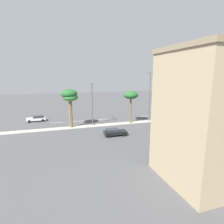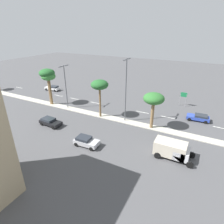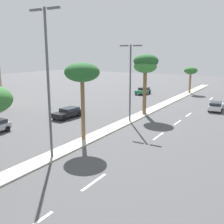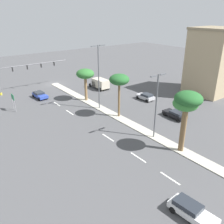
{
  "view_description": "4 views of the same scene",
  "coord_description": "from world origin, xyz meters",
  "px_view_note": "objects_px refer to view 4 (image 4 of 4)",
  "views": [
    {
      "loc": [
        -39.93,
        43.0,
        11.39
      ],
      "look_at": [
        -1.1,
        30.67,
        3.19
      ],
      "focal_mm": 30.0,
      "sensor_mm": 36.0,
      "label": 1
    },
    {
      "loc": [
        -29.78,
        7.88,
        16.54
      ],
      "look_at": [
        -0.71,
        23.05,
        1.76
      ],
      "focal_mm": 29.97,
      "sensor_mm": 36.0,
      "label": 2
    },
    {
      "loc": [
        15.24,
        5.36,
        8.55
      ],
      "look_at": [
        -0.53,
        31.7,
        1.72
      ],
      "focal_mm": 42.9,
      "sensor_mm": 36.0,
      "label": 3
    },
    {
      "loc": [
        23.88,
        55.65,
        17.25
      ],
      "look_at": [
        3.61,
        29.1,
        2.99
      ],
      "focal_mm": 38.16,
      "sensor_mm": 36.0,
      "label": 4
    }
  ],
  "objects_px": {
    "box_truck": "(100,83)",
    "sedan_blue_center": "(40,95)",
    "traffic_signal_gantry": "(20,73)",
    "palm_tree_left": "(188,100)",
    "directional_road_sign": "(13,99)",
    "palm_tree_far": "(85,75)",
    "palm_tree_front": "(119,80)",
    "palm_tree_inboard": "(185,106)",
    "sedan_silver_rear": "(146,96)",
    "sedan_white_trailing": "(191,211)",
    "street_lamp_far": "(99,73)",
    "commercial_building": "(212,62)",
    "sedan_black_near": "(175,114)",
    "street_lamp_mid": "(156,101)"
  },
  "relations": [
    {
      "from": "sedan_black_near",
      "to": "palm_tree_left",
      "type": "bearing_deg",
      "value": 43.45
    },
    {
      "from": "palm_tree_far",
      "to": "sedan_black_near",
      "type": "distance_m",
      "value": 19.18
    },
    {
      "from": "palm_tree_left",
      "to": "sedan_silver_rear",
      "type": "distance_m",
      "value": 21.01
    },
    {
      "from": "street_lamp_far",
      "to": "sedan_white_trailing",
      "type": "distance_m",
      "value": 28.36
    },
    {
      "from": "sedan_silver_rear",
      "to": "directional_road_sign",
      "type": "bearing_deg",
      "value": -24.14
    },
    {
      "from": "sedan_white_trailing",
      "to": "box_truck",
      "type": "xyz_separation_m",
      "value": [
        -15.48,
        -36.88,
        0.56
      ]
    },
    {
      "from": "directional_road_sign",
      "to": "sedan_black_near",
      "type": "distance_m",
      "value": 29.4
    },
    {
      "from": "palm_tree_left",
      "to": "box_truck",
      "type": "distance_m",
      "value": 30.89
    },
    {
      "from": "sedan_silver_rear",
      "to": "sedan_white_trailing",
      "type": "bearing_deg",
      "value": 52.85
    },
    {
      "from": "palm_tree_left",
      "to": "box_truck",
      "type": "bearing_deg",
      "value": -103.61
    },
    {
      "from": "directional_road_sign",
      "to": "palm_tree_inboard",
      "type": "relative_size",
      "value": 0.43
    },
    {
      "from": "directional_road_sign",
      "to": "palm_tree_far",
      "type": "height_order",
      "value": "palm_tree_far"
    },
    {
      "from": "palm_tree_far",
      "to": "palm_tree_left",
      "type": "xyz_separation_m",
      "value": [
        0.24,
        24.4,
        1.77
      ]
    },
    {
      "from": "street_lamp_far",
      "to": "traffic_signal_gantry",
      "type": "bearing_deg",
      "value": -67.65
    },
    {
      "from": "sedan_silver_rear",
      "to": "sedan_white_trailing",
      "type": "distance_m",
      "value": 30.82
    },
    {
      "from": "palm_tree_front",
      "to": "box_truck",
      "type": "height_order",
      "value": "palm_tree_front"
    },
    {
      "from": "palm_tree_left",
      "to": "directional_road_sign",
      "type": "bearing_deg",
      "value": -64.28
    },
    {
      "from": "palm_tree_front",
      "to": "sedan_silver_rear",
      "type": "height_order",
      "value": "palm_tree_front"
    },
    {
      "from": "street_lamp_far",
      "to": "commercial_building",
      "type": "bearing_deg",
      "value": 164.35
    },
    {
      "from": "palm_tree_front",
      "to": "palm_tree_inboard",
      "type": "bearing_deg",
      "value": 87.86
    },
    {
      "from": "palm_tree_inboard",
      "to": "palm_tree_left",
      "type": "height_order",
      "value": "palm_tree_left"
    },
    {
      "from": "palm_tree_front",
      "to": "sedan_black_near",
      "type": "height_order",
      "value": "palm_tree_front"
    },
    {
      "from": "street_lamp_mid",
      "to": "box_truck",
      "type": "bearing_deg",
      "value": -106.51
    },
    {
      "from": "palm_tree_left",
      "to": "sedan_white_trailing",
      "type": "xyz_separation_m",
      "value": [
        8.35,
        7.42,
        -6.51
      ]
    },
    {
      "from": "box_truck",
      "to": "sedan_blue_center",
      "type": "bearing_deg",
      "value": -9.03
    },
    {
      "from": "directional_road_sign",
      "to": "street_lamp_mid",
      "type": "height_order",
      "value": "street_lamp_mid"
    },
    {
      "from": "box_truck",
      "to": "palm_tree_left",
      "type": "bearing_deg",
      "value": 76.39
    },
    {
      "from": "directional_road_sign",
      "to": "palm_tree_far",
      "type": "relative_size",
      "value": 0.5
    },
    {
      "from": "box_truck",
      "to": "directional_road_sign",
      "type": "bearing_deg",
      "value": 4.83
    },
    {
      "from": "palm_tree_far",
      "to": "sedan_blue_center",
      "type": "xyz_separation_m",
      "value": [
        7.11,
        -7.28,
        -4.78
      ]
    },
    {
      "from": "palm_tree_far",
      "to": "sedan_silver_rear",
      "type": "relative_size",
      "value": 1.68
    },
    {
      "from": "directional_road_sign",
      "to": "sedan_black_near",
      "type": "bearing_deg",
      "value": 136.38
    },
    {
      "from": "sedan_silver_rear",
      "to": "sedan_blue_center",
      "type": "xyz_separation_m",
      "value": [
        17.13,
        -14.54,
        -0.05
      ]
    },
    {
      "from": "palm_tree_left",
      "to": "street_lamp_mid",
      "type": "height_order",
      "value": "street_lamp_mid"
    },
    {
      "from": "commercial_building",
      "to": "palm_tree_inboard",
      "type": "relative_size",
      "value": 1.9
    },
    {
      "from": "palm_tree_inboard",
      "to": "sedan_blue_center",
      "type": "xyz_separation_m",
      "value": [
        6.81,
        -31.41,
        -5.71
      ]
    },
    {
      "from": "traffic_signal_gantry",
      "to": "palm_tree_left",
      "type": "relative_size",
      "value": 2.03
    },
    {
      "from": "street_lamp_mid",
      "to": "sedan_blue_center",
      "type": "xyz_separation_m",
      "value": [
        6.73,
        -26.76,
        -4.95
      ]
    },
    {
      "from": "box_truck",
      "to": "traffic_signal_gantry",
      "type": "bearing_deg",
      "value": -31.29
    },
    {
      "from": "sedan_black_near",
      "to": "box_truck",
      "type": "bearing_deg",
      "value": -88.02
    },
    {
      "from": "palm_tree_front",
      "to": "sedan_blue_center",
      "type": "xyz_separation_m",
      "value": [
        7.32,
        -17.82,
        -5.88
      ]
    },
    {
      "from": "sedan_white_trailing",
      "to": "palm_tree_front",
      "type": "bearing_deg",
      "value": -112.47
    },
    {
      "from": "traffic_signal_gantry",
      "to": "street_lamp_far",
      "type": "relative_size",
      "value": 1.43
    },
    {
      "from": "directional_road_sign",
      "to": "palm_tree_left",
      "type": "bearing_deg",
      "value": 115.72
    },
    {
      "from": "palm_tree_far",
      "to": "palm_tree_front",
      "type": "height_order",
      "value": "palm_tree_front"
    },
    {
      "from": "palm_tree_left",
      "to": "sedan_black_near",
      "type": "distance_m",
      "value": 12.68
    },
    {
      "from": "commercial_building",
      "to": "street_lamp_far",
      "type": "xyz_separation_m",
      "value": [
        25.04,
        -7.02,
        -0.22
      ]
    },
    {
      "from": "traffic_signal_gantry",
      "to": "box_truck",
      "type": "xyz_separation_m",
      "value": [
        -15.42,
        9.38,
        -2.93
      ]
    },
    {
      "from": "palm_tree_far",
      "to": "palm_tree_front",
      "type": "xyz_separation_m",
      "value": [
        -0.21,
        10.54,
        1.11
      ]
    },
    {
      "from": "sedan_silver_rear",
      "to": "palm_tree_left",
      "type": "bearing_deg",
      "value": 59.1
    }
  ]
}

